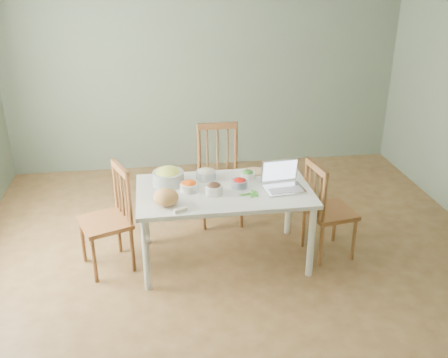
{
  "coord_description": "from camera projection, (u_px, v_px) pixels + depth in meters",
  "views": [
    {
      "loc": [
        -0.7,
        -3.83,
        2.66
      ],
      "look_at": [
        -0.11,
        0.17,
        0.82
      ],
      "focal_mm": 40.52,
      "sensor_mm": 36.0,
      "label": 1
    }
  ],
  "objects": [
    {
      "name": "bowl_mushroom",
      "position": [
        214.0,
        189.0,
        4.37
      ],
      "size": [
        0.2,
        0.2,
        0.1
      ],
      "primitive_type": null,
      "rotation": [
        0.0,
        0.0,
        -0.43
      ],
      "color": "black",
      "rests_on": "dining_table"
    },
    {
      "name": "bowl_onion",
      "position": [
        206.0,
        174.0,
        4.66
      ],
      "size": [
        0.23,
        0.23,
        0.1
      ],
      "primitive_type": null,
      "rotation": [
        0.0,
        0.0,
        -0.32
      ],
      "color": "beige",
      "rests_on": "dining_table"
    },
    {
      "name": "basil_bunch",
      "position": [
        249.0,
        194.0,
        4.37
      ],
      "size": [
        0.19,
        0.19,
        0.02
      ],
      "primitive_type": null,
      "color": "#228319",
      "rests_on": "dining_table"
    },
    {
      "name": "chair_left",
      "position": [
        104.0,
        220.0,
        4.46
      ],
      "size": [
        0.53,
        0.55,
        0.97
      ],
      "primitive_type": null,
      "rotation": [
        0.0,
        0.0,
        -1.2
      ],
      "color": "brown",
      "rests_on": "floor"
    },
    {
      "name": "bowl_redpep",
      "position": [
        239.0,
        183.0,
        4.5
      ],
      "size": [
        0.18,
        0.18,
        0.08
      ],
      "primitive_type": null,
      "rotation": [
        0.0,
        0.0,
        0.32
      ],
      "color": "#AD1E00",
      "rests_on": "dining_table"
    },
    {
      "name": "butter_stick",
      "position": [
        181.0,
        210.0,
        4.08
      ],
      "size": [
        0.12,
        0.08,
        0.03
      ],
      "primitive_type": "cube",
      "rotation": [
        0.0,
        0.0,
        0.42
      ],
      "color": "silver",
      "rests_on": "dining_table"
    },
    {
      "name": "wall_back",
      "position": [
        205.0,
        64.0,
        6.33
      ],
      "size": [
        5.0,
        0.0,
        2.7
      ],
      "primitive_type": "cube",
      "color": "#5F675D",
      "rests_on": "ground"
    },
    {
      "name": "laptop",
      "position": [
        285.0,
        177.0,
        4.41
      ],
      "size": [
        0.37,
        0.31,
        0.24
      ],
      "primitive_type": null,
      "rotation": [
        0.0,
        0.0,
        0.09
      ],
      "color": "silver",
      "rests_on": "dining_table"
    },
    {
      "name": "bowl_broccoli",
      "position": [
        248.0,
        175.0,
        4.66
      ],
      "size": [
        0.18,
        0.18,
        0.08
      ],
      "primitive_type": null,
      "rotation": [
        0.0,
        0.0,
        -0.4
      ],
      "color": "#174D1A",
      "rests_on": "dining_table"
    },
    {
      "name": "bowl_squash",
      "position": [
        168.0,
        176.0,
        4.54
      ],
      "size": [
        0.29,
        0.29,
        0.16
      ],
      "primitive_type": null,
      "rotation": [
        0.0,
        0.0,
        0.02
      ],
      "color": "#EBE665",
      "rests_on": "dining_table"
    },
    {
      "name": "bowl_carrot",
      "position": [
        189.0,
        186.0,
        4.43
      ],
      "size": [
        0.2,
        0.2,
        0.09
      ],
      "primitive_type": null,
      "rotation": [
        0.0,
        0.0,
        0.22
      ],
      "color": "#EF4603",
      "rests_on": "dining_table"
    },
    {
      "name": "bread_boule",
      "position": [
        166.0,
        197.0,
        4.18
      ],
      "size": [
        0.27,
        0.27,
        0.14
      ],
      "primitive_type": "ellipsoid",
      "rotation": [
        0.0,
        0.0,
        0.34
      ],
      "color": "tan",
      "rests_on": "dining_table"
    },
    {
      "name": "chair_right",
      "position": [
        330.0,
        209.0,
        4.66
      ],
      "size": [
        0.46,
        0.48,
        0.94
      ],
      "primitive_type": null,
      "rotation": [
        0.0,
        0.0,
        1.73
      ],
      "color": "brown",
      "rests_on": "floor"
    },
    {
      "name": "dining_table",
      "position": [
        224.0,
        225.0,
        4.62
      ],
      "size": [
        1.54,
        0.87,
        0.72
      ],
      "primitive_type": null,
      "color": "white",
      "rests_on": "floor"
    },
    {
      "name": "flatbread",
      "position": [
        255.0,
        171.0,
        4.81
      ],
      "size": [
        0.2,
        0.2,
        0.02
      ],
      "primitive_type": "cylinder",
      "rotation": [
        0.0,
        0.0,
        -0.1
      ],
      "color": "beige",
      "rests_on": "dining_table"
    },
    {
      "name": "floor",
      "position": [
        238.0,
        267.0,
        4.64
      ],
      "size": [
        5.0,
        5.0,
        0.0
      ],
      "primitive_type": "cube",
      "color": "brown",
      "rests_on": "ground"
    },
    {
      "name": "chair_far",
      "position": [
        220.0,
        176.0,
        5.24
      ],
      "size": [
        0.46,
        0.43,
        1.03
      ],
      "primitive_type": null,
      "rotation": [
        0.0,
        0.0,
        0.0
      ],
      "color": "brown",
      "rests_on": "floor"
    },
    {
      "name": "wall_front",
      "position": [
        361.0,
        346.0,
        1.83
      ],
      "size": [
        5.0,
        0.0,
        2.7
      ],
      "primitive_type": "cube",
      "color": "#5F675D",
      "rests_on": "ground"
    }
  ]
}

